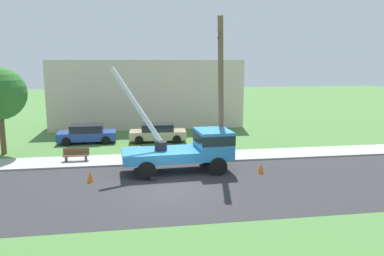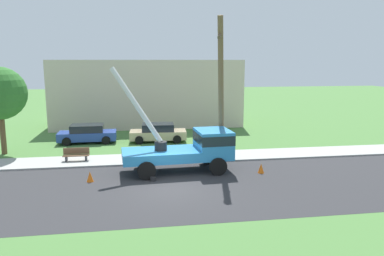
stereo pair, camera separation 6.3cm
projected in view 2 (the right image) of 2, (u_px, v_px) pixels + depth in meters
name	position (u px, v px, depth m)	size (l,w,h in m)	color
ground_plane	(157.00, 140.00, 30.56)	(120.00, 120.00, 0.00)	#477538
road_asphalt	(172.00, 188.00, 18.88)	(80.00, 8.90, 0.01)	#2B2B2D
sidewalk_strip	(163.00, 158.00, 24.50)	(80.00, 2.67, 0.10)	#9E9E99
utility_truck	(191.00, 147.00, 21.69)	(6.89, 3.21, 5.98)	#2D84C6
leaning_utility_pole	(221.00, 90.00, 22.46)	(1.10, 2.65, 8.87)	brown
traffic_cone_ahead	(261.00, 168.00, 21.37)	(0.36, 0.36, 0.56)	orange
traffic_cone_behind	(90.00, 177.00, 19.82)	(0.36, 0.36, 0.56)	orange
parked_sedan_blue	(87.00, 134.00, 29.29)	(4.43, 2.06, 1.42)	#263F99
parked_sedan_tan	(158.00, 133.00, 29.74)	(4.50, 2.19, 1.42)	tan
park_bench	(76.00, 155.00, 23.66)	(1.60, 0.45, 0.90)	brown
lowrise_building_backdrop	(147.00, 93.00, 37.19)	(18.00, 6.00, 6.40)	beige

